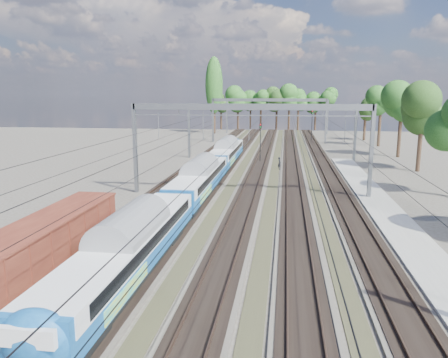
# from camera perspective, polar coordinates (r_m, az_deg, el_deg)

# --- Properties ---
(track_bed) EXTENTS (21.00, 130.00, 0.34)m
(track_bed) POSITION_cam_1_polar(r_m,az_deg,el_deg) (57.99, 4.45, 1.28)
(track_bed) COLOR #47423A
(track_bed) RESTS_ON ground
(platform) EXTENTS (3.00, 70.00, 0.30)m
(platform) POSITION_cam_1_polar(r_m,az_deg,el_deg) (34.58, 22.05, -6.20)
(platform) COLOR gray
(platform) RESTS_ON ground
(catenary) EXTENTS (25.65, 130.00, 9.00)m
(catenary) POSITION_cam_1_polar(r_m,az_deg,el_deg) (64.91, 5.27, 7.91)
(catenary) COLOR slate
(catenary) RESTS_ON ground
(tree_belt) EXTENTS (39.62, 101.31, 11.61)m
(tree_belt) POSITION_cam_1_polar(r_m,az_deg,el_deg) (104.71, 10.09, 9.87)
(tree_belt) COLOR black
(tree_belt) RESTS_ON ground
(poplar) EXTENTS (4.40, 4.40, 19.04)m
(poplar) POSITION_cam_1_polar(r_m,az_deg,el_deg) (111.52, -1.31, 12.08)
(poplar) COLOR black
(poplar) RESTS_ON ground
(emu_train) EXTENTS (2.71, 57.39, 3.96)m
(emu_train) POSITION_cam_1_polar(r_m,az_deg,el_deg) (41.40, -3.24, 0.48)
(emu_train) COLOR black
(emu_train) RESTS_ON ground
(freight_boxcar) EXTENTS (2.64, 12.74, 3.28)m
(freight_boxcar) POSITION_cam_1_polar(r_m,az_deg,el_deg) (25.56, -21.89, -7.82)
(freight_boxcar) COLOR black
(freight_boxcar) RESTS_ON ground
(worker) EXTENTS (0.46, 0.64, 1.64)m
(worker) POSITION_cam_1_polar(r_m,az_deg,el_deg) (58.63, 7.25, 2.05)
(worker) COLOR black
(worker) RESTS_ON ground
(signal_near) EXTENTS (0.36, 0.33, 5.69)m
(signal_near) POSITION_cam_1_polar(r_m,az_deg,el_deg) (64.16, 4.78, 5.37)
(signal_near) COLOR black
(signal_near) RESTS_ON ground
(signal_far) EXTENTS (0.46, 0.43, 6.48)m
(signal_far) POSITION_cam_1_polar(r_m,az_deg,el_deg) (95.07, 11.43, 7.34)
(signal_far) COLOR black
(signal_far) RESTS_ON ground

